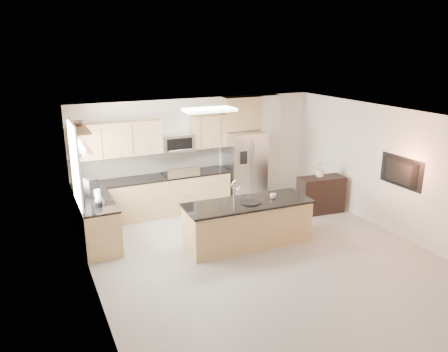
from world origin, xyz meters
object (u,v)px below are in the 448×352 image
island (247,223)px  blender (98,199)px  cup (273,196)px  platter (250,202)px  kettle (99,197)px  bowl (76,123)px  credenza (321,195)px  range (180,192)px  television (398,172)px  microwave (177,143)px  coffee_maker (91,188)px  refrigerator (244,167)px  flower_vase (321,164)px

island → blender: bearing=165.2°
cup → platter: size_ratio=0.30×
kettle → bowl: 1.43m
credenza → range: bearing=160.2°
cup → platter: (-0.53, -0.05, -0.04)m
range → platter: (0.64, -2.27, 0.40)m
blender → television: television is taller
microwave → coffee_maker: microwave is taller
refrigerator → island: refrigerator is taller
refrigerator → television: 3.62m
bowl → platter: bearing=-27.9°
coffee_maker → television: bearing=-22.7°
kettle → coffee_maker: 0.40m
cup → blender: size_ratio=0.36×
range → cup: bearing=-62.3°
cup → kettle: (-3.19, 1.05, 0.13)m
range → television: bearing=-41.6°
platter → flower_vase: flower_vase is taller
cup → blender: 3.35m
television → credenza: bearing=18.2°
kettle → flower_vase: bearing=-2.2°
cup → flower_vase: bearing=25.5°
blender → refrigerator: bearing=19.9°
island → television: 3.17m
coffee_maker → television: (5.61, -2.34, 0.25)m
kettle → coffee_maker: bearing=100.1°
coffee_maker → bowl: 1.30m
blender → television: size_ratio=0.31×
microwave → coffee_maker: bearing=-156.6°
coffee_maker → television: 6.08m
range → cup: range is taller
credenza → bowl: bearing=178.5°
flower_vase → credenza: bearing=-100.2°
refrigerator → flower_vase: bearing=-45.1°
island → flower_vase: (2.36, 0.86, 0.72)m
range → cup: size_ratio=9.49×
cup → coffee_maker: size_ratio=0.32×
microwave → bowl: bowl is taller
refrigerator → kettle: bearing=-163.0°
island → coffee_maker: (-2.70, 1.44, 0.66)m
platter → blender: (-2.71, 0.87, 0.19)m
kettle → television: television is taller
range → television: size_ratio=1.06×
platter → television: size_ratio=0.37×
bowl → kettle: bearing=-62.4°
refrigerator → credenza: (1.30, -1.39, -0.46)m
credenza → flower_vase: flower_vase is taller
coffee_maker → flower_vase: flower_vase is taller
island → bowl: bowl is taller
credenza → cup: bearing=-150.1°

